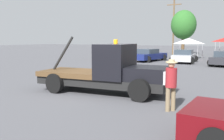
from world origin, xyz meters
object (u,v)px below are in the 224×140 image
(person_near_truck, at_px, (171,81))
(parked_car_navy, at_px, (149,55))
(canopy_tent_white, at_px, (189,41))
(utility_pole, at_px, (174,25))
(tree_left, at_px, (184,25))
(parked_car_tan, at_px, (115,54))
(parked_car_silver, at_px, (184,56))
(tow_truck, at_px, (110,72))

(person_near_truck, distance_m, parked_car_navy, 19.14)
(person_near_truck, bearing_deg, canopy_tent_white, 143.01)
(utility_pole, bearing_deg, canopy_tent_white, -59.61)
(person_near_truck, distance_m, tree_left, 31.81)
(parked_car_tan, xyz_separation_m, parked_car_silver, (8.06, 0.11, -0.00))
(tree_left, bearing_deg, parked_car_navy, -91.15)
(parked_car_navy, relative_size, tree_left, 0.76)
(tow_truck, relative_size, canopy_tent_white, 2.12)
(parked_car_tan, bearing_deg, tree_left, -16.23)
(canopy_tent_white, bearing_deg, tree_left, 109.31)
(canopy_tent_white, xyz_separation_m, utility_pole, (-3.92, 6.69, 2.41))
(utility_pole, bearing_deg, parked_car_silver, -68.57)
(parked_car_silver, relative_size, canopy_tent_white, 1.54)
(parked_car_tan, bearing_deg, canopy_tent_white, -47.56)
(person_near_truck, distance_m, parked_car_tan, 21.27)
(person_near_truck, xyz_separation_m, parked_car_silver, (-4.03, 17.61, -0.37))
(parked_car_silver, xyz_separation_m, canopy_tent_white, (-0.97, 5.78, 1.50))
(parked_car_navy, height_order, utility_pole, utility_pole)
(tree_left, distance_m, utility_pole, 1.50)
(tow_truck, relative_size, parked_car_silver, 1.38)
(parked_car_tan, distance_m, utility_pole, 13.55)
(utility_pole, bearing_deg, parked_car_navy, -85.04)
(tow_truck, distance_m, person_near_truck, 3.45)
(parked_car_silver, relative_size, utility_pole, 0.52)
(tree_left, relative_size, utility_pole, 0.78)
(parked_car_tan, bearing_deg, tow_truck, -148.33)
(parked_car_tan, bearing_deg, parked_car_navy, -87.79)
(person_near_truck, height_order, parked_car_tan, person_near_truck)
(parked_car_navy, xyz_separation_m, parked_car_silver, (3.80, 0.15, -0.00))
(tow_truck, bearing_deg, parked_car_silver, 86.32)
(person_near_truck, xyz_separation_m, canopy_tent_white, (-5.00, 23.39, 1.13))
(person_near_truck, relative_size, parked_car_tan, 0.36)
(tow_truck, distance_m, parked_car_silver, 16.26)
(parked_car_tan, relative_size, parked_car_silver, 1.08)
(tow_truck, height_order, person_near_truck, tow_truck)
(tree_left, bearing_deg, utility_pole, -155.56)
(tow_truck, height_order, canopy_tent_white, tow_truck)
(parked_car_tan, relative_size, canopy_tent_white, 1.66)
(person_near_truck, xyz_separation_m, utility_pole, (-8.92, 30.08, 3.54))
(tow_truck, height_order, parked_car_silver, tow_truck)
(parked_car_silver, distance_m, utility_pole, 13.96)
(tow_truck, height_order, parked_car_tan, tow_truck)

